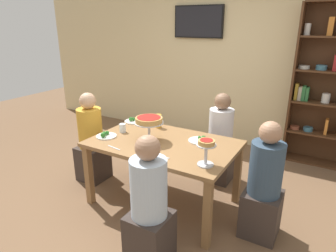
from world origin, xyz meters
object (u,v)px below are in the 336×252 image
object	(u,v)px
personal_pizza_stand	(206,148)
cutlery_knife_near	(114,148)
dining_table	(163,150)
diner_head_west	(92,143)
salad_plate_near_diner	(106,135)
diner_near_right	(149,210)
deep_dish_pizza_stand	(149,121)
diner_head_east	(264,189)
cutlery_fork_near	(162,156)
diner_far_right	(220,144)
salad_plate_far_diner	(200,140)
salad_plate_spare	(133,121)
television	(198,22)
beer_glass_amber_tall	(158,121)
water_glass_clear_far	(151,120)
water_glass_clear_near	(123,128)

from	to	relation	value
personal_pizza_stand	cutlery_knife_near	distance (m)	0.98
personal_pizza_stand	dining_table	bearing A→B (deg)	155.81
diner_head_west	salad_plate_near_diner	xyz separation A→B (m)	(0.44, -0.21, 0.27)
diner_near_right	deep_dish_pizza_stand	distance (m)	1.03
diner_head_west	personal_pizza_stand	size ratio (longest dim) A/B	4.73
dining_table	diner_head_east	world-z (taller)	diner_head_east
dining_table	cutlery_fork_near	world-z (taller)	cutlery_fork_near
cutlery_knife_near	deep_dish_pizza_stand	bearing A→B (deg)	71.20
diner_head_east	diner_far_right	size ratio (longest dim) A/B	1.00
cutlery_fork_near	diner_far_right	bearing A→B (deg)	89.98
diner_head_east	salad_plate_near_diner	size ratio (longest dim) A/B	5.08
diner_head_west	salad_plate_far_diner	size ratio (longest dim) A/B	4.88
dining_table	cutlery_fork_near	xyz separation A→B (m)	(0.17, -0.31, 0.09)
salad_plate_near_diner	salad_plate_spare	distance (m)	0.58
diner_far_right	cutlery_fork_near	distance (m)	1.16
deep_dish_pizza_stand	cutlery_knife_near	bearing A→B (deg)	-118.74
television	cutlery_knife_near	bearing A→B (deg)	-84.31
cutlery_knife_near	beer_glass_amber_tall	bearing A→B (deg)	95.08
water_glass_clear_far	water_glass_clear_near	bearing A→B (deg)	-109.06
salad_plate_near_diner	diner_head_west	bearing A→B (deg)	155.08
personal_pizza_stand	beer_glass_amber_tall	xyz separation A→B (m)	(-0.89, 0.64, -0.09)
diner_head_west	personal_pizza_stand	world-z (taller)	diner_head_west
diner_far_right	water_glass_clear_near	size ratio (longest dim) A/B	11.41
salad_plate_near_diner	personal_pizza_stand	bearing A→B (deg)	-3.41
beer_glass_amber_tall	water_glass_clear_far	distance (m)	0.15
diner_head_east	cutlery_fork_near	size ratio (longest dim) A/B	6.39
personal_pizza_stand	water_glass_clear_near	size ratio (longest dim) A/B	2.41
dining_table	diner_near_right	world-z (taller)	diner_near_right
salad_plate_spare	water_glass_clear_near	world-z (taller)	water_glass_clear_near
personal_pizza_stand	diner_far_right	bearing A→B (deg)	103.36
deep_dish_pizza_stand	salad_plate_far_diner	size ratio (longest dim) A/B	1.35
personal_pizza_stand	water_glass_clear_far	world-z (taller)	personal_pizza_stand
beer_glass_amber_tall	water_glass_clear_near	xyz separation A→B (m)	(-0.27, -0.35, -0.03)
diner_head_west	water_glass_clear_near	bearing A→B (deg)	1.06
water_glass_clear_far	salad_plate_far_diner	bearing A→B (deg)	-14.87
dining_table	diner_near_right	bearing A→B (deg)	-66.61
water_glass_clear_near	cutlery_fork_near	distance (m)	0.81
diner_far_right	water_glass_clear_near	distance (m)	1.24
water_glass_clear_far	personal_pizza_stand	bearing A→B (deg)	-33.66
diner_head_east	cutlery_knife_near	distance (m)	1.50
water_glass_clear_near	water_glass_clear_far	size ratio (longest dim) A/B	0.97
diner_head_west	salad_plate_far_diner	distance (m)	1.44
personal_pizza_stand	diner_head_west	bearing A→B (deg)	170.52
beer_glass_amber_tall	cutlery_knife_near	xyz separation A→B (m)	(-0.06, -0.75, -0.08)
diner_far_right	beer_glass_amber_tall	world-z (taller)	diner_far_right
diner_far_right	deep_dish_pizza_stand	xyz separation A→B (m)	(-0.51, -0.84, 0.46)
diner_near_right	diner_head_west	xyz separation A→B (m)	(-1.42, 0.81, 0.00)
beer_glass_amber_tall	cutlery_fork_near	size ratio (longest dim) A/B	0.91
salad_plate_near_diner	cutlery_fork_near	distance (m)	0.81
dining_table	deep_dish_pizza_stand	size ratio (longest dim) A/B	4.83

